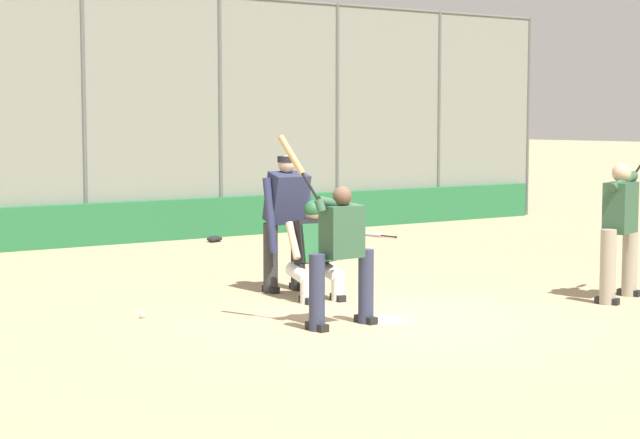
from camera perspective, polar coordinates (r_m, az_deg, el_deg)
The scene contains 12 objects.
ground_plane at distance 11.85m, azimuth 3.47°, elevation -5.39°, with size 160.00×160.00×0.00m, color tan.
home_plate_marker at distance 11.85m, azimuth 3.47°, elevation -5.36°, with size 0.43×0.43×0.01m, color white.
backstop_fence at distance 19.14m, azimuth -12.49°, elevation 5.67°, with size 21.71×0.08×4.54m.
padding_wall at distance 19.13m, azimuth -12.26°, elevation -0.28°, with size 21.20×0.18×0.74m, color #236638.
batter_at_plate at distance 11.34m, azimuth 1.12°, elevation -1.68°, with size 1.00×0.58×2.05m.
catcher_behind_plate at distance 13.06m, azimuth -0.20°, elevation -1.56°, with size 0.67×0.81×1.23m.
umpire_home at distance 13.66m, azimuth -1.82°, elevation 0.05°, with size 0.71×0.44×1.75m.
batter_on_deck at distance 13.54m, azimuth 15.74°, elevation -0.32°, with size 1.16×0.56×2.25m.
spare_bat_near_backstop at distance 20.24m, azimuth 2.89°, elevation -0.82°, with size 0.22×0.89×0.07m.
spare_bat_by_padding at distance 18.98m, azimuth 0.49°, elevation -1.22°, with size 0.88×0.23×0.07m.
fielding_glove_on_dirt at distance 19.42m, azimuth -5.66°, elevation -1.04°, with size 0.30×0.23×0.11m.
baseball_loose at distance 12.12m, azimuth -9.44°, elevation -5.04°, with size 0.07×0.07×0.07m, color white.
Camera 1 is at (7.15, 9.19, 2.21)m, focal length 60.00 mm.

